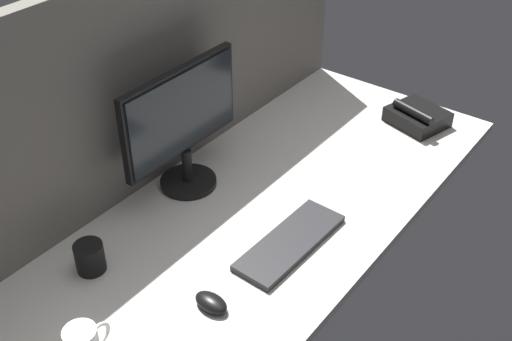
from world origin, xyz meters
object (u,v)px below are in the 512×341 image
(mouse, at_px, (211,302))
(keyboard, at_px, (290,242))
(mug_black_travel, at_px, (90,257))
(monitor, at_px, (182,123))
(desk_phone, at_px, (417,116))

(mouse, bearing_deg, keyboard, -2.77)
(mouse, height_order, mug_black_travel, mug_black_travel)
(monitor, relative_size, desk_phone, 2.01)
(monitor, height_order, mouse, monitor)
(monitor, bearing_deg, mouse, -131.23)
(monitor, bearing_deg, mug_black_travel, -172.73)
(keyboard, relative_size, desk_phone, 1.62)
(monitor, bearing_deg, desk_phone, -28.62)
(keyboard, distance_m, mouse, 0.31)
(mug_black_travel, bearing_deg, mouse, -75.29)
(monitor, xyz_separation_m, mouse, (-0.35, -0.40, -0.21))
(monitor, distance_m, keyboard, 0.48)
(keyboard, bearing_deg, mug_black_travel, 138.81)
(monitor, distance_m, mouse, 0.57)
(keyboard, bearing_deg, desk_phone, 2.01)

